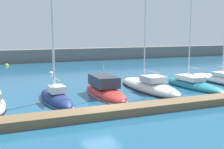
{
  "coord_description": "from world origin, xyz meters",
  "views": [
    {
      "loc": [
        -7.15,
        -18.97,
        5.61
      ],
      "look_at": [
        2.74,
        4.35,
        1.9
      ],
      "focal_mm": 47.03,
      "sensor_mm": 36.0,
      "label": 1
    }
  ],
  "objects": [
    {
      "name": "sailboat_ivory_sixth",
      "position": [
        7.06,
        5.41,
        0.37
      ],
      "size": [
        2.96,
        9.77,
        18.14
      ],
      "rotation": [
        0.0,
        0.0,
        1.58
      ],
      "color": "silver",
      "rests_on": "ground_plane"
    },
    {
      "name": "ground_plane",
      "position": [
        0.0,
        0.0,
        0.0
      ],
      "size": [
        120.0,
        120.0,
        0.0
      ],
      "primitive_type": "plane",
      "color": "#1E567A"
    },
    {
      "name": "dock_pier",
      "position": [
        0.0,
        -1.32,
        0.28
      ],
      "size": [
        38.3,
        1.71,
        0.55
      ],
      "primitive_type": "cube",
      "color": "brown",
      "rests_on": "ground_plane"
    },
    {
      "name": "sailboat_navy_fourth",
      "position": [
        -2.26,
        4.27,
        0.32
      ],
      "size": [
        2.23,
        7.04,
        11.78
      ],
      "rotation": [
        0.0,
        0.0,
        1.61
      ],
      "color": "navy",
      "rests_on": "ground_plane"
    },
    {
      "name": "sailboat_teal_seventh",
      "position": [
        12.03,
        5.27,
        0.28
      ],
      "size": [
        2.71,
        9.23,
        15.25
      ],
      "rotation": [
        0.0,
        0.0,
        1.58
      ],
      "color": "#19707F",
      "rests_on": "ground_plane"
    },
    {
      "name": "mooring_buoy_white",
      "position": [
        0.5,
        20.07,
        0.0
      ],
      "size": [
        0.66,
        0.66,
        0.66
      ],
      "primitive_type": "sphere",
      "color": "white",
      "rests_on": "ground_plane"
    },
    {
      "name": "sailboat_white_eighth",
      "position": [
        16.89,
        5.76,
        0.35
      ],
      "size": [
        3.36,
        9.98,
        15.95
      ],
      "rotation": [
        0.0,
        0.0,
        1.6
      ],
      "color": "white",
      "rests_on": "ground_plane"
    },
    {
      "name": "motorboat_red_fifth",
      "position": [
        2.3,
        4.96,
        0.44
      ],
      "size": [
        2.72,
        8.07,
        3.14
      ],
      "rotation": [
        0.0,
        0.0,
        1.54
      ],
      "color": "#B72D28",
      "rests_on": "ground_plane"
    },
    {
      "name": "mooring_buoy_yellow",
      "position": [
        -4.4,
        32.62,
        0.0
      ],
      "size": [
        0.68,
        0.68,
        0.68
      ],
      "primitive_type": "sphere",
      "color": "yellow",
      "rests_on": "ground_plane"
    },
    {
      "name": "breakwater_seawall",
      "position": [
        0.0,
        36.67,
        1.18
      ],
      "size": [
        108.0,
        2.42,
        2.36
      ],
      "primitive_type": "cube",
      "color": "slate",
      "rests_on": "ground_plane"
    }
  ]
}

